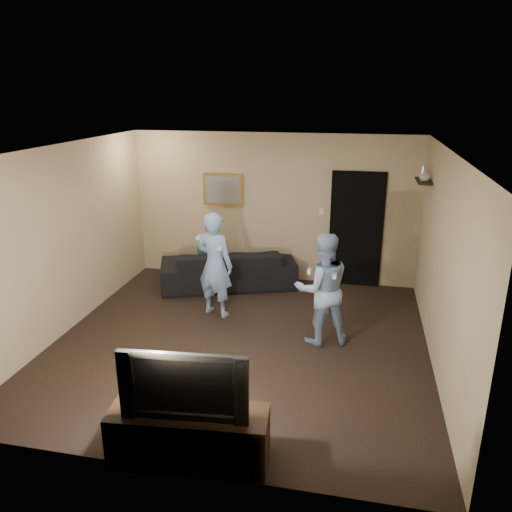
% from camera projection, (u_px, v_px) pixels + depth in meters
% --- Properties ---
extents(ground, '(5.00, 5.00, 0.00)m').
position_uv_depth(ground, '(241.00, 341.00, 6.85)').
color(ground, black).
rests_on(ground, ground).
extents(ceiling, '(5.00, 5.00, 0.04)m').
position_uv_depth(ceiling, '(238.00, 149.00, 6.02)').
color(ceiling, silver).
rests_on(ceiling, wall_back).
extents(wall_back, '(5.00, 0.04, 2.60)m').
position_uv_depth(wall_back, '(273.00, 208.00, 8.75)').
color(wall_back, tan).
rests_on(wall_back, ground).
extents(wall_front, '(5.00, 0.04, 2.60)m').
position_uv_depth(wall_front, '(168.00, 343.00, 4.11)').
color(wall_front, tan).
rests_on(wall_front, ground).
extents(wall_left, '(0.04, 5.00, 2.60)m').
position_uv_depth(wall_left, '(65.00, 240.00, 6.92)').
color(wall_left, tan).
rests_on(wall_left, ground).
extents(wall_right, '(0.04, 5.00, 2.60)m').
position_uv_depth(wall_right, '(443.00, 265.00, 5.94)').
color(wall_right, tan).
rests_on(wall_right, ground).
extents(sofa, '(2.47, 1.62, 0.67)m').
position_uv_depth(sofa, '(228.00, 268.00, 8.68)').
color(sofa, black).
rests_on(sofa, ground).
extents(throw_pillow, '(0.46, 0.19, 0.44)m').
position_uv_depth(throw_pillow, '(211.00, 259.00, 8.69)').
color(throw_pillow, '#164439').
rests_on(throw_pillow, sofa).
extents(painting_frame, '(0.72, 0.05, 0.57)m').
position_uv_depth(painting_frame, '(223.00, 190.00, 8.81)').
color(painting_frame, olive).
rests_on(painting_frame, wall_back).
extents(painting_canvas, '(0.62, 0.01, 0.47)m').
position_uv_depth(painting_canvas, '(223.00, 190.00, 8.78)').
color(painting_canvas, slate).
rests_on(painting_canvas, painting_frame).
extents(doorway, '(0.90, 0.06, 2.00)m').
position_uv_depth(doorway, '(356.00, 230.00, 8.53)').
color(doorway, black).
rests_on(doorway, ground).
extents(light_switch, '(0.08, 0.02, 0.12)m').
position_uv_depth(light_switch, '(322.00, 211.00, 8.56)').
color(light_switch, silver).
rests_on(light_switch, wall_back).
extents(wall_shelf, '(0.20, 0.60, 0.03)m').
position_uv_depth(wall_shelf, '(424.00, 181.00, 7.41)').
color(wall_shelf, black).
rests_on(wall_shelf, wall_right).
extents(shelf_vase, '(0.17, 0.17, 0.17)m').
position_uv_depth(shelf_vase, '(425.00, 175.00, 7.29)').
color(shelf_vase, '#B4B5B9').
rests_on(shelf_vase, wall_shelf).
extents(shelf_figurine, '(0.06, 0.06, 0.18)m').
position_uv_depth(shelf_figurine, '(423.00, 172.00, 7.56)').
color(shelf_figurine, silver).
rests_on(shelf_figurine, wall_shelf).
extents(tv_console, '(1.50, 0.60, 0.52)m').
position_uv_depth(tv_console, '(189.00, 436.00, 4.60)').
color(tv_console, black).
rests_on(tv_console, ground).
extents(television, '(1.16, 0.26, 0.66)m').
position_uv_depth(television, '(186.00, 380.00, 4.42)').
color(television, black).
rests_on(television, tv_console).
extents(wii_player_left, '(0.67, 0.56, 1.61)m').
position_uv_depth(wii_player_left, '(215.00, 265.00, 7.43)').
color(wii_player_left, '#7DA1D8').
rests_on(wii_player_left, ground).
extents(wii_player_right, '(0.90, 0.80, 1.54)m').
position_uv_depth(wii_player_right, '(322.00, 289.00, 6.61)').
color(wii_player_right, '#90ACD1').
rests_on(wii_player_right, ground).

